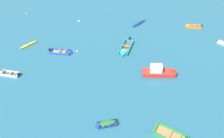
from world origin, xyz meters
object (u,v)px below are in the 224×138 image
at_px(kayak_yellow_distant_center, 29,45).
at_px(mooring_buoy_between_boats_right, 26,14).
at_px(rowboat_deep_blue_far_right, 104,124).
at_px(motor_launch_red_cluster_outer, 161,72).
at_px(mooring_buoy_central, 77,51).
at_px(kayak_deep_blue_far_back, 139,23).
at_px(rowboat_blue_near_camera, 65,52).
at_px(rowboat_turquoise_far_left, 125,51).
at_px(rowboat_orange_midfield_right, 190,26).
at_px(rowboat_white_outer_right, 6,73).
at_px(mooring_buoy_trailing, 79,21).

relative_size(kayak_yellow_distant_center, mooring_buoy_between_boats_right, 8.70).
bearing_deg(rowboat_deep_blue_far_right, motor_launch_red_cluster_outer, 50.47).
xyz_separation_m(motor_launch_red_cluster_outer, mooring_buoy_central, (-13.25, 4.95, -0.58)).
relative_size(kayak_deep_blue_far_back, mooring_buoy_between_boats_right, 10.00).
bearing_deg(kayak_deep_blue_far_back, mooring_buoy_between_boats_right, 173.24).
distance_m(rowboat_blue_near_camera, kayak_deep_blue_far_back, 15.78).
bearing_deg(kayak_yellow_distant_center, mooring_buoy_between_boats_right, 110.98).
bearing_deg(mooring_buoy_central, rowboat_turquoise_far_left, 1.35).
distance_m(rowboat_orange_midfield_right, rowboat_turquoise_far_left, 14.83).
bearing_deg(rowboat_white_outer_right, rowboat_deep_blue_far_right, -27.82).
distance_m(kayak_yellow_distant_center, mooring_buoy_central, 8.62).
bearing_deg(mooring_buoy_trailing, rowboat_white_outer_right, -117.63).
relative_size(rowboat_deep_blue_far_right, mooring_buoy_between_boats_right, 9.19).
relative_size(rowboat_orange_midfield_right, mooring_buoy_trailing, 7.69).
bearing_deg(kayak_yellow_distant_center, motor_launch_red_cluster_outer, -15.62).
height_order(motor_launch_red_cluster_outer, rowboat_turquoise_far_left, motor_launch_red_cluster_outer).
relative_size(rowboat_white_outer_right, mooring_buoy_central, 11.27).
distance_m(rowboat_blue_near_camera, mooring_buoy_central, 1.92).
xyz_separation_m(kayak_yellow_distant_center, rowboat_turquoise_far_left, (16.42, -0.95, 0.10)).
height_order(kayak_yellow_distant_center, mooring_buoy_between_boats_right, kayak_yellow_distant_center).
xyz_separation_m(rowboat_deep_blue_far_right, mooring_buoy_between_boats_right, (-18.35, 26.09, -0.26)).
distance_m(rowboat_white_outer_right, rowboat_turquoise_far_left, 18.51).
xyz_separation_m(rowboat_blue_near_camera, kayak_deep_blue_far_back, (12.29, 9.89, -0.02)).
bearing_deg(rowboat_turquoise_far_left, rowboat_orange_midfield_right, 34.46).
bearing_deg(mooring_buoy_trailing, motor_launch_red_cluster_outer, -44.97).
height_order(rowboat_blue_near_camera, kayak_deep_blue_far_back, rowboat_blue_near_camera).
distance_m(rowboat_deep_blue_far_right, kayak_yellow_distant_center, 20.86).
relative_size(kayak_yellow_distant_center, mooring_buoy_central, 9.30).
xyz_separation_m(rowboat_white_outer_right, rowboat_blue_near_camera, (7.74, 5.44, 0.02)).
bearing_deg(mooring_buoy_central, motor_launch_red_cluster_outer, -20.49).
bearing_deg(rowboat_blue_near_camera, kayak_deep_blue_far_back, 38.81).
distance_m(rowboat_orange_midfield_right, rowboat_blue_near_camera, 23.77).
relative_size(rowboat_deep_blue_far_right, rowboat_white_outer_right, 0.87).
height_order(rowboat_orange_midfield_right, mooring_buoy_between_boats_right, rowboat_orange_midfield_right).
xyz_separation_m(rowboat_deep_blue_far_right, kayak_deep_blue_far_back, (4.86, 23.34, -0.09)).
height_order(rowboat_blue_near_camera, mooring_buoy_between_boats_right, rowboat_blue_near_camera).
xyz_separation_m(rowboat_deep_blue_far_right, motor_launch_red_cluster_outer, (7.59, 9.19, 0.32)).
bearing_deg(mooring_buoy_between_boats_right, rowboat_turquoise_far_left, -29.76).
bearing_deg(mooring_buoy_central, rowboat_blue_near_camera, -158.79).
distance_m(rowboat_orange_midfield_right, kayak_deep_blue_far_back, 9.61).
height_order(motor_launch_red_cluster_outer, kayak_deep_blue_far_back, motor_launch_red_cluster_outer).
bearing_deg(rowboat_white_outer_right, kayak_deep_blue_far_back, 37.43).
bearing_deg(motor_launch_red_cluster_outer, rowboat_orange_midfield_right, 63.11).
distance_m(rowboat_turquoise_far_left, mooring_buoy_trailing, 13.13).
bearing_deg(kayak_yellow_distant_center, rowboat_deep_blue_far_right, -47.10).
height_order(rowboat_orange_midfield_right, mooring_buoy_central, rowboat_orange_midfield_right).
relative_size(mooring_buoy_between_boats_right, mooring_buoy_trailing, 0.74).
height_order(kayak_yellow_distant_center, mooring_buoy_central, kayak_yellow_distant_center).
bearing_deg(rowboat_deep_blue_far_right, rowboat_turquoise_far_left, 81.19).
bearing_deg(rowboat_deep_blue_far_right, rowboat_white_outer_right, 152.18).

